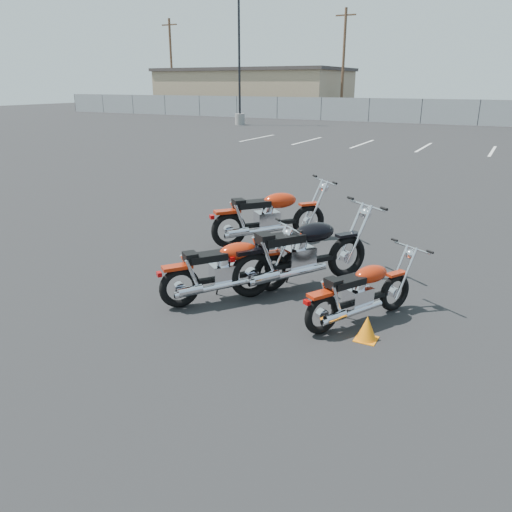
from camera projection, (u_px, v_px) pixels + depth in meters
The scene contains 12 objects.
ground at pixel (222, 312), 6.71m from camera, with size 120.00×120.00×0.00m, color black.
motorcycle_front_red at pixel (270, 216), 9.43m from camera, with size 1.92×2.11×1.18m.
motorcycle_second_black at pixel (302, 253), 7.37m from camera, with size 1.78×2.23×1.19m.
motorcycle_third_red at pixel (227, 269), 6.98m from camera, with size 1.55×1.83×0.99m.
motorcycle_rear_red at pixel (361, 292), 6.32m from camera, with size 1.23×1.73×0.89m.
training_cone_near at pixel (367, 328), 5.94m from camera, with size 0.26×0.26×0.31m.
light_pole_west at pixel (240, 86), 35.62m from camera, with size 0.80×0.70×10.31m.
chainlink_fence at pixel (479, 113), 35.61m from camera, with size 80.06×0.06×1.80m.
tan_building_west at pixel (254, 91), 50.78m from camera, with size 18.40×10.40×4.30m.
utility_pole_a at pixel (171, 65), 50.99m from camera, with size 1.80×0.24×9.00m.
utility_pole_b at pixel (343, 62), 43.85m from camera, with size 1.80×0.24×9.00m.
parking_line_stripes at pixel (392, 146), 24.50m from camera, with size 15.12×4.00×0.01m.
Camera 1 is at (3.26, -5.16, 2.92)m, focal length 35.00 mm.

